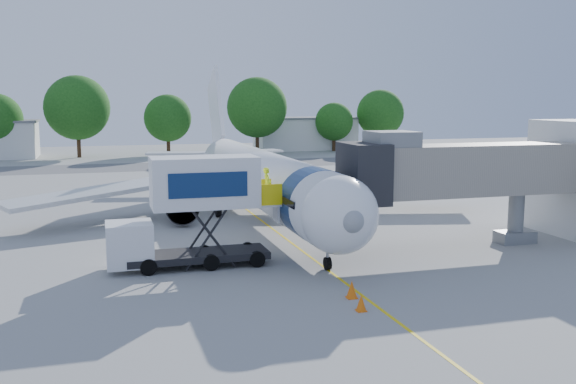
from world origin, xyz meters
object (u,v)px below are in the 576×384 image
object	(u,v)px
jet_bridge	(449,171)
catering_hiloader	(191,212)
ground_tug	(490,295)
aircraft	(260,178)

from	to	relation	value
jet_bridge	catering_hiloader	world-z (taller)	jet_bridge
catering_hiloader	jet_bridge	bearing A→B (deg)	0.01
jet_bridge	catering_hiloader	bearing A→B (deg)	-179.99
jet_bridge	ground_tug	distance (m)	11.94
jet_bridge	catering_hiloader	xyz separation A→B (m)	(-14.26, -0.00, -1.58)
catering_hiloader	ground_tug	distance (m)	14.69
jet_bridge	ground_tug	bearing A→B (deg)	-111.91
aircraft	jet_bridge	distance (m)	13.77
ground_tug	aircraft	bearing A→B (deg)	86.91
aircraft	catering_hiloader	distance (m)	12.77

